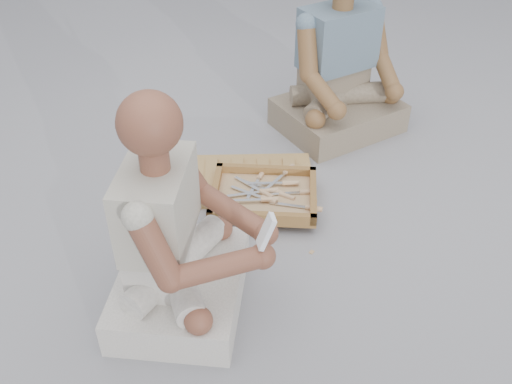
{
  "coord_description": "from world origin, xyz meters",
  "views": [
    {
      "loc": [
        -0.03,
        -1.47,
        1.53
      ],
      "look_at": [
        -0.03,
        0.15,
        0.3
      ],
      "focal_mm": 40.0,
      "sensor_mm": 36.0,
      "label": 1
    }
  ],
  "objects_px": {
    "tool_tray": "(264,196)",
    "craftsman": "(175,242)",
    "carved_panel": "(252,180)",
    "companion": "(340,74)"
  },
  "relations": [
    {
      "from": "tool_tray",
      "to": "craftsman",
      "type": "bearing_deg",
      "value": -118.93
    },
    {
      "from": "carved_panel",
      "to": "companion",
      "type": "relative_size",
      "value": 0.62
    },
    {
      "from": "craftsman",
      "to": "companion",
      "type": "bearing_deg",
      "value": 156.79
    },
    {
      "from": "tool_tray",
      "to": "craftsman",
      "type": "distance_m",
      "value": 0.65
    },
    {
      "from": "carved_panel",
      "to": "companion",
      "type": "xyz_separation_m",
      "value": [
        0.43,
        0.5,
        0.28
      ]
    },
    {
      "from": "tool_tray",
      "to": "craftsman",
      "type": "relative_size",
      "value": 0.57
    },
    {
      "from": "craftsman",
      "to": "companion",
      "type": "height_order",
      "value": "companion"
    },
    {
      "from": "carved_panel",
      "to": "tool_tray",
      "type": "xyz_separation_m",
      "value": [
        0.05,
        -0.17,
        0.04
      ]
    },
    {
      "from": "tool_tray",
      "to": "craftsman",
      "type": "xyz_separation_m",
      "value": [
        -0.3,
        -0.54,
        0.22
      ]
    },
    {
      "from": "craftsman",
      "to": "companion",
      "type": "xyz_separation_m",
      "value": [
        0.68,
        1.21,
        0.02
      ]
    }
  ]
}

